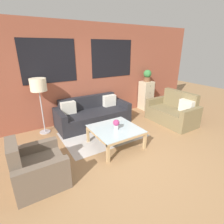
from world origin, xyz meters
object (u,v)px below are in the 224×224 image
Objects in this scene: couch_dark at (93,115)px; coffee_table at (115,131)px; flower_vase at (116,124)px; armchair_corner at (37,168)px; settee_vintage at (173,113)px; potted_plant at (147,75)px; drawer_cabinet at (146,95)px; floor_lamp at (38,87)px.

couch_dark reaches higher than coffee_table.
armchair_corner is at bearing -171.39° from flower_vase.
settee_vintage is 6.04× the size of flower_vase.
coffee_table is (-2.18, -0.20, 0.06)m from settee_vintage.
potted_plant reaches higher than settee_vintage.
potted_plant is (2.33, 1.58, 0.84)m from coffee_table.
couch_dark is 2.49m from armchair_corner.
settee_vintage is 3.95m from armchair_corner.
armchair_corner is 4.58m from potted_plant.
settee_vintage is at bearing -96.37° from drawer_cabinet.
drawer_cabinet is (0.15, 1.38, 0.19)m from settee_vintage.
floor_lamp is 2.12m from flower_vase.
couch_dark is at bearing -174.56° from potted_plant.
floor_lamp is at bearing 129.05° from coffee_table.
flower_vase is at bearing -52.31° from floor_lamp.
drawer_cabinet reaches higher than coffee_table.
armchair_corner is (-1.83, -1.68, -0.00)m from couch_dark.
coffee_table is at bearing -145.87° from drawer_cabinet.
armchair_corner is 0.58× the size of floor_lamp.
drawer_cabinet is (3.58, 0.04, -0.73)m from floor_lamp.
coffee_table is 2.54× the size of potted_plant.
floor_lamp reaches higher than potted_plant.
armchair_corner is 2.09× the size of potted_plant.
potted_plant reaches higher than coffee_table.
couch_dark is at bearing 86.08° from coffee_table.
coffee_table is at bearing -50.95° from floor_lamp.
armchair_corner is at bearing -104.75° from floor_lamp.
drawer_cabinet is 4.30× the size of flower_vase.
coffee_table is 2.16m from floor_lamp.
settee_vintage is at bearing 5.34° from coffee_table.
potted_plant is at bearing 25.02° from armchair_corner.
flower_vase reaches higher than coffee_table.
couch_dark is 2.26m from drawer_cabinet.
potted_plant is 1.72× the size of flower_vase.
coffee_table is at bearing 75.24° from flower_vase.
floor_lamp is at bearing 75.25° from armchair_corner.
floor_lamp reaches higher than couch_dark.
coffee_table is (-0.09, -1.37, 0.10)m from couch_dark.
coffee_table is 4.37× the size of flower_vase.
couch_dark is 2.09× the size of drawer_cabinet.
couch_dark is 5.22× the size of potted_plant.
settee_vintage reaches higher than flower_vase.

